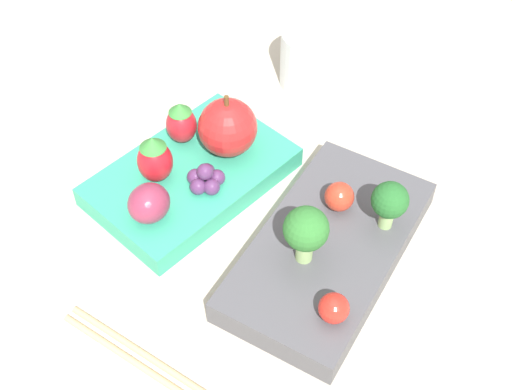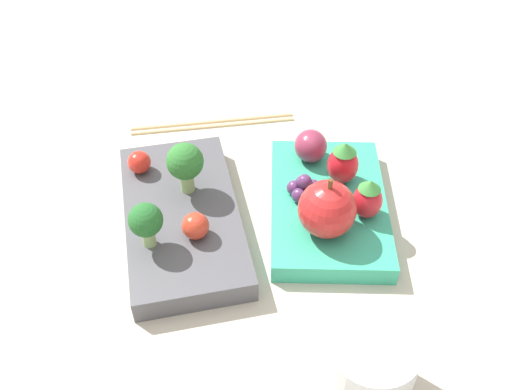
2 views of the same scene
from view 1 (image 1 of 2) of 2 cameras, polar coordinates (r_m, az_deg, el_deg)
name	(u,v)px [view 1 (image 1 of 2)]	position (r m, az deg, el deg)	size (l,w,h in m)	color
ground_plane	(261,217)	(0.68, 0.37, -1.80)	(4.00, 4.00, 0.00)	#BCB29E
bento_box_savoury	(327,251)	(0.64, 5.69, -4.45)	(0.24, 0.15, 0.03)	#4C4C51
bento_box_fruit	(191,176)	(0.70, -5.19, 1.49)	(0.20, 0.14, 0.02)	#33A87F
broccoli_floret_0	(390,201)	(0.63, 10.65, -0.51)	(0.03, 0.03, 0.05)	#93B770
broccoli_floret_1	(306,230)	(0.59, 4.02, -2.85)	(0.04, 0.04, 0.06)	#93B770
cherry_tomato_0	(334,308)	(0.58, 6.24, -8.99)	(0.03, 0.03, 0.03)	red
cherry_tomato_1	(339,197)	(0.65, 6.68, -0.13)	(0.03, 0.03, 0.03)	red
apple	(228,127)	(0.69, -2.29, 5.42)	(0.06, 0.06, 0.07)	red
strawberry_0	(181,123)	(0.71, -6.01, 5.78)	(0.03, 0.03, 0.05)	red
strawberry_1	(155,159)	(0.67, -8.11, 2.88)	(0.03, 0.03, 0.05)	red
plum	(149,203)	(0.65, -8.56, -0.66)	(0.04, 0.04, 0.04)	#892D47
grape_cluster	(206,179)	(0.67, -4.05, 1.32)	(0.04, 0.04, 0.03)	#562D5B
drinking_cup	(314,58)	(0.80, 4.64, 10.90)	(0.07, 0.07, 0.07)	silver
chopsticks_pair	(166,374)	(0.59, -7.19, -14.04)	(0.03, 0.21, 0.01)	tan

